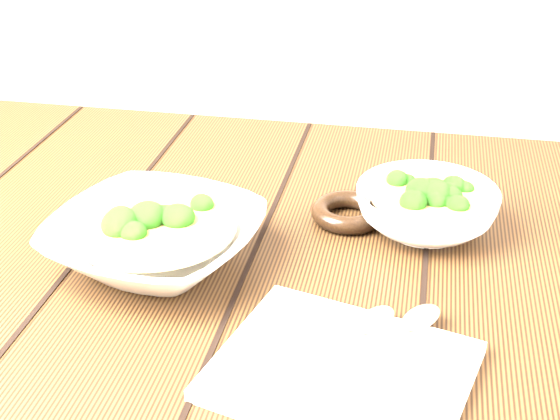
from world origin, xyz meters
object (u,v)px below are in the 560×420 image
soup_bowl_front (155,239)px  soup_bowl_back (426,207)px  napkin (342,371)px  table (274,328)px  trivet (348,212)px

soup_bowl_front → soup_bowl_back: bearing=24.6°
napkin → soup_bowl_front: bearing=160.6°
table → soup_bowl_back: (0.18, 0.08, 0.15)m
trivet → napkin: 0.30m
soup_bowl_front → trivet: size_ratio=2.97×
trivet → soup_bowl_front: bearing=-145.4°
soup_bowl_front → table: bearing=24.3°
table → napkin: 0.27m
trivet → napkin: (0.03, -0.30, -0.01)m
table → soup_bowl_front: 0.20m
table → napkin: (0.11, -0.21, 0.13)m
table → napkin: bearing=-63.1°
trivet → soup_bowl_back: bearing=-2.1°
trivet → napkin: trivet is taller
table → trivet: size_ratio=12.81×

